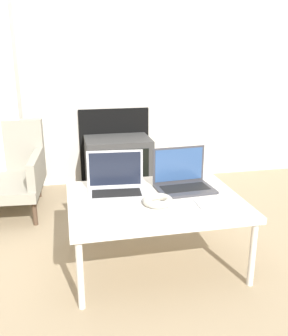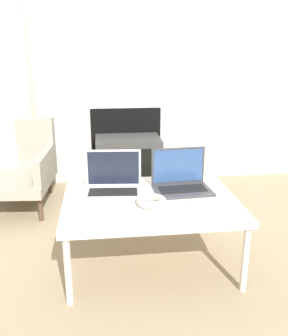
% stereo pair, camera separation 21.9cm
% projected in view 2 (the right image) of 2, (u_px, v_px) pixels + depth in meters
% --- Properties ---
extents(ground_plane, '(14.00, 14.00, 0.00)m').
position_uv_depth(ground_plane, '(153.00, 272.00, 2.21)').
color(ground_plane, '#998466').
extents(wall_back, '(7.00, 0.08, 2.60)m').
position_uv_depth(wall_back, '(128.00, 46.00, 3.41)').
color(wall_back, beige).
rests_on(wall_back, ground_plane).
extents(table, '(1.01, 0.78, 0.42)m').
position_uv_depth(table, '(150.00, 203.00, 2.21)').
color(table, silver).
rests_on(table, ground_plane).
extents(laptop_left, '(0.36, 0.27, 0.25)m').
position_uv_depth(laptop_left, '(113.00, 183.00, 2.28)').
color(laptop_left, silver).
rests_on(laptop_left, table).
extents(laptop_right, '(0.36, 0.26, 0.25)m').
position_uv_depth(laptop_right, '(181.00, 181.00, 2.33)').
color(laptop_right, '#38383D').
rests_on(laptop_right, table).
extents(headphones, '(0.17, 0.17, 0.04)m').
position_uv_depth(headphones, '(151.00, 201.00, 2.11)').
color(headphones, beige).
rests_on(headphones, table).
extents(phone, '(0.07, 0.14, 0.01)m').
position_uv_depth(phone, '(197.00, 206.00, 2.08)').
color(phone, silver).
rests_on(phone, table).
extents(tv, '(0.59, 0.43, 0.49)m').
position_uv_depth(tv, '(128.00, 164.00, 3.47)').
color(tv, '#383838').
rests_on(tv, ground_plane).
extents(armchair, '(0.58, 0.72, 0.70)m').
position_uv_depth(armchair, '(20.00, 164.00, 3.12)').
color(armchair, gray).
rests_on(armchair, ground_plane).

